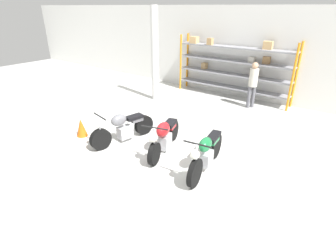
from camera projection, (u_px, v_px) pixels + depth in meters
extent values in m
plane|color=silver|center=(159.00, 155.00, 6.84)|extent=(30.00, 30.00, 0.00)
cube|color=white|center=(252.00, 54.00, 10.45)|extent=(30.00, 0.08, 3.60)
cylinder|color=orange|center=(181.00, 63.00, 11.86)|extent=(0.08, 0.08, 2.44)
cylinder|color=orange|center=(292.00, 79.00, 9.25)|extent=(0.08, 0.08, 2.44)
cylinder|color=orange|center=(187.00, 61.00, 12.26)|extent=(0.08, 0.08, 2.44)
cylinder|color=orange|center=(296.00, 76.00, 9.65)|extent=(0.08, 0.08, 2.44)
cube|color=gray|center=(231.00, 87.00, 11.09)|extent=(4.79, 0.55, 0.05)
cube|color=gray|center=(232.00, 74.00, 10.86)|extent=(4.79, 0.55, 0.05)
cube|color=gray|center=(233.00, 61.00, 10.63)|extent=(4.79, 0.55, 0.05)
cube|color=gray|center=(235.00, 47.00, 10.41)|extent=(4.79, 0.55, 0.05)
cube|color=#A87F51|center=(254.00, 73.00, 10.44)|extent=(0.27, 0.23, 0.24)
cube|color=tan|center=(268.00, 45.00, 9.68)|extent=(0.34, 0.27, 0.29)
cube|color=#A87F51|center=(267.00, 60.00, 9.98)|extent=(0.28, 0.23, 0.26)
cube|color=tan|center=(210.00, 41.00, 10.77)|extent=(0.22, 0.20, 0.27)
cube|color=silver|center=(252.00, 59.00, 10.26)|extent=(0.21, 0.30, 0.21)
cube|color=tan|center=(194.00, 40.00, 11.27)|extent=(0.32, 0.32, 0.27)
cube|color=tan|center=(204.00, 66.00, 11.68)|extent=(0.22, 0.24, 0.26)
cylinder|color=silver|center=(155.00, 55.00, 10.23)|extent=(0.28, 0.28, 3.60)
cylinder|color=black|center=(101.00, 139.00, 7.02)|extent=(0.27, 0.61, 0.59)
cylinder|color=black|center=(144.00, 125.00, 7.88)|extent=(0.27, 0.61, 0.59)
cube|color=#ADADB2|center=(125.00, 132.00, 7.49)|extent=(0.36, 0.46, 0.34)
ellipsoid|color=slate|center=(119.00, 120.00, 7.22)|extent=(0.37, 0.51, 0.32)
cube|color=black|center=(134.00, 117.00, 7.54)|extent=(0.33, 0.54, 0.10)
cube|color=slate|center=(137.00, 119.00, 7.62)|extent=(0.26, 0.39, 0.12)
cylinder|color=#ADADB2|center=(100.00, 128.00, 6.90)|extent=(0.06, 0.06, 0.66)
sphere|color=silver|center=(97.00, 124.00, 6.80)|extent=(0.19, 0.19, 0.19)
cylinder|color=black|center=(100.00, 116.00, 6.78)|extent=(0.63, 0.17, 0.04)
cylinder|color=black|center=(154.00, 154.00, 6.36)|extent=(0.29, 0.58, 0.57)
cylinder|color=black|center=(173.00, 130.00, 7.56)|extent=(0.29, 0.58, 0.57)
cube|color=#ADADB2|center=(165.00, 141.00, 7.01)|extent=(0.35, 0.49, 0.36)
ellipsoid|color=#B2191E|center=(163.00, 129.00, 6.69)|extent=(0.45, 0.61, 0.36)
cube|color=black|center=(170.00, 123.00, 7.18)|extent=(0.39, 0.56, 0.10)
cube|color=#B2191E|center=(171.00, 126.00, 7.25)|extent=(0.31, 0.40, 0.12)
cylinder|color=#ADADB2|center=(154.00, 141.00, 6.23)|extent=(0.06, 0.06, 0.68)
sphere|color=silver|center=(153.00, 138.00, 6.12)|extent=(0.23, 0.23, 0.23)
cylinder|color=black|center=(154.00, 128.00, 6.12)|extent=(0.66, 0.23, 0.04)
cylinder|color=black|center=(195.00, 173.00, 5.57)|extent=(0.21, 0.66, 0.65)
cylinder|color=black|center=(216.00, 146.00, 6.65)|extent=(0.21, 0.66, 0.65)
cube|color=#ADADB2|center=(207.00, 158.00, 6.16)|extent=(0.26, 0.42, 0.33)
ellipsoid|color=#196B38|center=(205.00, 145.00, 5.84)|extent=(0.33, 0.51, 0.31)
cube|color=black|center=(213.00, 137.00, 6.29)|extent=(0.30, 0.61, 0.10)
cube|color=#196B38|center=(213.00, 140.00, 6.34)|extent=(0.24, 0.43, 0.12)
cylinder|color=#ADADB2|center=(196.00, 159.00, 5.44)|extent=(0.06, 0.06, 0.67)
sphere|color=silver|center=(195.00, 154.00, 5.33)|extent=(0.20, 0.20, 0.20)
cylinder|color=black|center=(197.00, 144.00, 5.32)|extent=(0.61, 0.13, 0.04)
cylinder|color=#595960|center=(253.00, 97.00, 9.94)|extent=(0.13, 0.13, 0.83)
cylinder|color=#595960|center=(249.00, 97.00, 9.91)|extent=(0.13, 0.13, 0.83)
cylinder|color=beige|center=(254.00, 77.00, 9.61)|extent=(0.45, 0.45, 0.66)
sphere|color=tan|center=(255.00, 65.00, 9.43)|extent=(0.23, 0.23, 0.23)
cone|color=orange|center=(81.00, 127.00, 7.76)|extent=(0.32, 0.32, 0.55)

